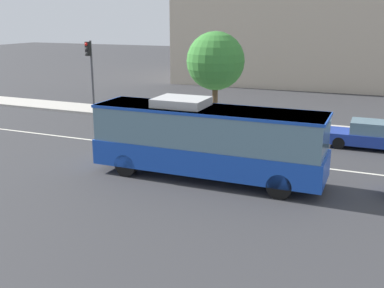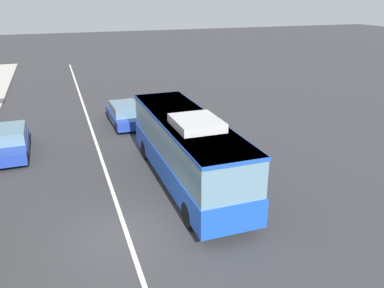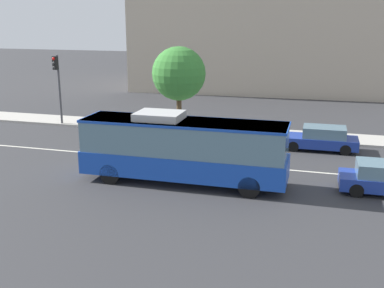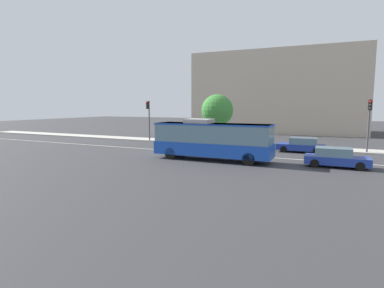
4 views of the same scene
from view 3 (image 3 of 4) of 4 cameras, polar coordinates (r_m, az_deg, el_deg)
The scene contains 8 objects.
ground_plane at distance 27.15m, azimuth -5.57°, elevation -1.70°, with size 160.00×160.00×0.00m, color #333335.
sidewalk_kerb at distance 33.86m, azimuth -1.03°, elevation 1.91°, with size 80.00×2.83×0.14m, color #B2ADA3.
lane_centre_line at distance 27.15m, azimuth -5.57°, elevation -1.69°, with size 76.00×0.16×0.01m, color silver.
transit_bus at distance 22.55m, azimuth -1.10°, elevation -0.37°, with size 10.02×2.59×3.46m.
sedan_blue at distance 29.51m, azimuth 15.44°, elevation 0.65°, with size 4.52×1.86×1.46m.
traffic_light_near_corner at distance 35.88m, azimuth -16.07°, elevation 7.75°, with size 0.34×0.62×5.20m.
street_tree_kerbside_left at distance 32.97m, azimuth -1.62°, elevation 8.54°, with size 3.76×3.76×5.93m.
office_block_background at distance 54.42m, azimuth 9.15°, elevation 13.92°, with size 28.40×15.20×13.60m.
Camera 3 is at (9.63, -24.13, 7.87)m, focal length 43.81 mm.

